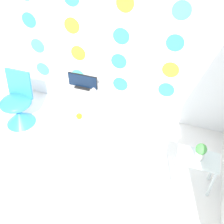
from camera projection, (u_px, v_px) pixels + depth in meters
ground_plane at (48, 194)px, 3.19m from camera, size 12.00×12.00×0.00m
wall_back_dotted at (98, 33)px, 3.62m from camera, size 4.98×0.05×2.60m
rug at (88, 151)px, 3.69m from camera, size 1.23×0.93×0.01m
bathtub at (88, 131)px, 3.63m from camera, size 0.88×0.57×0.52m
rubber_duck at (79, 116)px, 3.42m from camera, size 0.08×0.09×0.09m
chair at (18, 109)px, 3.98m from camera, size 0.47×0.47×0.84m
tv_cabinet at (84, 100)px, 4.19m from camera, size 0.57×0.38×0.48m
tv at (83, 82)px, 3.96m from camera, size 0.47×0.12×0.23m
vase at (94, 93)px, 3.84m from camera, size 0.07×0.07×0.13m
side_table at (197, 163)px, 3.06m from camera, size 0.48×0.29×0.48m
potted_plant_left at (201, 151)px, 2.92m from camera, size 0.13×0.13×0.21m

